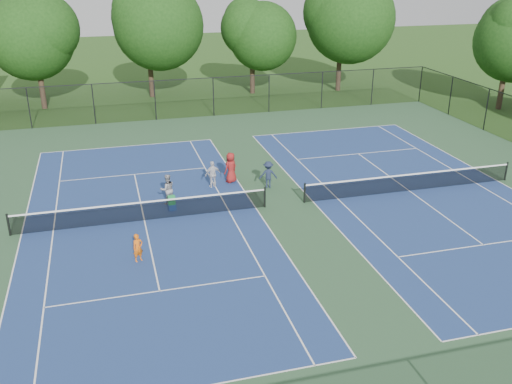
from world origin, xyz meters
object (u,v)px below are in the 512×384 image
object	(u,v)px
tree_back_b	(147,20)
tree_back_d	(342,14)
child_player	(138,248)
bystander_c	(231,168)
tree_back_a	(34,33)
ball_hopper	(172,200)
tree_back_c	(252,31)
tree_side_e	(510,36)
bystander_a	(213,174)
bystander_b	(268,175)
ball_crate	(172,207)
instructor	(167,189)

from	to	relation	value
tree_back_b	tree_back_d	size ratio (longest dim) A/B	0.97
child_player	bystander_c	size ratio (longest dim) A/B	0.71
tree_back_a	ball_hopper	bearing A→B (deg)	-72.17
tree_back_c	tree_side_e	distance (m)	21.10
tree_back_b	bystander_c	xyz separation A→B (m)	(2.10, -22.22, -5.74)
bystander_a	bystander_c	xyz separation A→B (m)	(1.10, 0.47, 0.11)
tree_back_c	bystander_b	size ratio (longest dim) A/B	5.61
bystander_b	ball_hopper	bearing A→B (deg)	28.35
tree_side_e	ball_crate	bearing A→B (deg)	-155.33
child_player	instructor	bearing A→B (deg)	46.14
instructor	ball_crate	xyz separation A→B (m)	(0.09, -0.84, -0.63)
instructor	ball_hopper	size ratio (longest dim) A/B	3.66
tree_back_d	bystander_b	xyz separation A→B (m)	(-13.14, -21.52, -6.08)
tree_side_e	ball_hopper	world-z (taller)	tree_side_e
tree_back_b	instructor	size ratio (longest dim) A/B	6.36
tree_back_d	instructor	bearing A→B (deg)	-129.93
tree_back_c	tree_back_d	bearing A→B (deg)	-7.13
tree_back_d	tree_side_e	size ratio (longest dim) A/B	1.17
tree_back_b	bystander_a	size ratio (longest dim) A/B	6.75
tree_back_d	ball_hopper	size ratio (longest dim) A/B	24.09
ball_hopper	bystander_a	bearing A→B (deg)	43.64
tree_back_c	tree_back_d	xyz separation A→B (m)	(8.00, -1.00, 1.34)
instructor	bystander_b	xyz separation A→B (m)	(5.51, 0.77, -0.04)
tree_back_a	child_player	distance (m)	28.90
tree_back_d	instructor	size ratio (longest dim) A/B	6.57
tree_back_c	ball_hopper	xyz separation A→B (m)	(-10.56, -24.12, -4.95)
bystander_b	tree_back_a	bearing A→B (deg)	-47.25
bystander_b	ball_hopper	world-z (taller)	bystander_b
tree_side_e	instructor	world-z (taller)	tree_side_e
tree_back_c	child_player	distance (m)	31.84
tree_back_b	ball_crate	xyz separation A→B (m)	(-1.56, -25.12, -6.44)
tree_back_d	child_player	distance (m)	35.17
tree_back_c	tree_back_d	world-z (taller)	tree_back_d
tree_back_b	instructor	distance (m)	25.02
child_player	instructor	distance (m)	5.89
tree_back_b	tree_side_e	size ratio (longest dim) A/B	1.13
bystander_c	tree_back_d	bearing A→B (deg)	-158.63
tree_back_b	child_player	xyz separation A→B (m)	(-3.56, -29.85, -5.99)
bystander_c	ball_crate	bearing A→B (deg)	6.22
ball_hopper	tree_back_c	bearing A→B (deg)	66.35
tree_back_c	tree_side_e	size ratio (longest dim) A/B	0.95
child_player	ball_crate	xyz separation A→B (m)	(1.99, 4.73, -0.45)
tree_back_c	tree_back_d	distance (m)	8.17
tree_back_a	tree_side_e	xyz separation A→B (m)	(36.00, -10.00, -0.23)
bystander_c	ball_hopper	xyz separation A→B (m)	(-3.66, -2.90, -0.33)
tree_back_b	child_player	world-z (taller)	tree_back_b
bystander_c	instructor	bearing A→B (deg)	-3.32
tree_back_d	tree_side_e	world-z (taller)	tree_back_d
ball_crate	tree_back_d	bearing A→B (deg)	51.24
tree_back_c	ball_hopper	size ratio (longest dim) A/B	19.51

